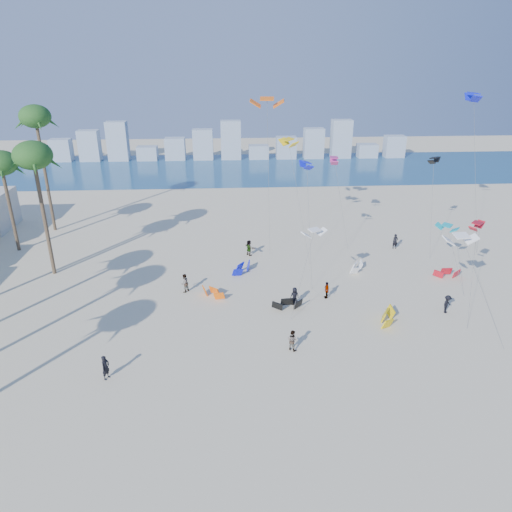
{
  "coord_description": "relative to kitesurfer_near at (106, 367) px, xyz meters",
  "views": [
    {
      "loc": [
        0.54,
        -24.64,
        22.08
      ],
      "look_at": [
        3.0,
        16.0,
        4.5
      ],
      "focal_mm": 33.15,
      "sensor_mm": 36.0,
      "label": 1
    }
  ],
  "objects": [
    {
      "name": "kitesurfers_far",
      "position": [
        16.46,
        14.97,
        -0.05
      ],
      "size": [
        25.66,
        16.38,
        1.92
      ],
      "color": "black",
      "rests_on": "ground"
    },
    {
      "name": "ocean",
      "position": [
        8.71,
        67.64,
        -0.96
      ],
      "size": [
        220.0,
        220.0,
        0.0
      ],
      "primitive_type": "plane",
      "color": "navy",
      "rests_on": "ground"
    },
    {
      "name": "kitesurfer_mid",
      "position": [
        14.08,
        2.83,
        -0.07
      ],
      "size": [
        1.1,
        1.07,
        1.78
      ],
      "primitive_type": "imported",
      "rotation": [
        0.0,
        0.0,
        2.46
      ],
      "color": "gray",
      "rests_on": "ground"
    },
    {
      "name": "grounded_kites",
      "position": [
        18.56,
        12.84,
        -0.49
      ],
      "size": [
        27.68,
        14.64,
        1.04
      ],
      "color": "#FE620D",
      "rests_on": "ground"
    },
    {
      "name": "flying_kites",
      "position": [
        23.65,
        20.18,
        11.81
      ],
      "size": [
        27.25,
        27.03,
        18.62
      ],
      "color": "white",
      "rests_on": "ground"
    },
    {
      "name": "ground",
      "position": [
        8.71,
        -4.36,
        -0.97
      ],
      "size": [
        220.0,
        220.0,
        0.0
      ],
      "primitive_type": "plane",
      "color": "beige",
      "rests_on": "ground"
    },
    {
      "name": "kitesurfer_near",
      "position": [
        0.0,
        0.0,
        0.0
      ],
      "size": [
        0.73,
        0.84,
        1.93
      ],
      "primitive_type": "imported",
      "rotation": [
        0.0,
        0.0,
        1.11
      ],
      "color": "black",
      "rests_on": "ground"
    },
    {
      "name": "distant_skyline",
      "position": [
        7.52,
        77.64,
        2.12
      ],
      "size": [
        85.0,
        3.0,
        8.4
      ],
      "color": "#9EADBF",
      "rests_on": "ground"
    }
  ]
}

